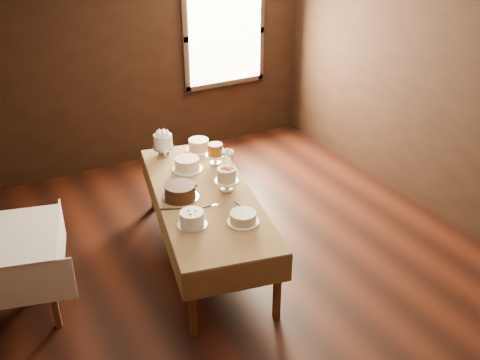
% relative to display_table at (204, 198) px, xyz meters
% --- Properties ---
extents(floor, '(5.00, 6.00, 0.01)m').
position_rel_display_table_xyz_m(floor, '(0.24, -0.49, -0.68)').
color(floor, black).
rests_on(floor, ground).
extents(wall_back, '(5.00, 0.02, 2.80)m').
position_rel_display_table_xyz_m(wall_back, '(0.24, 2.51, 0.72)').
color(wall_back, black).
rests_on(wall_back, ground).
extents(wall_right, '(0.02, 6.00, 2.80)m').
position_rel_display_table_xyz_m(wall_right, '(2.74, -0.49, 0.72)').
color(wall_right, black).
rests_on(wall_right, ground).
extents(window, '(1.10, 0.05, 1.30)m').
position_rel_display_table_xyz_m(window, '(1.54, 2.45, 0.92)').
color(window, '#FFEABF').
rests_on(window, wall_back).
extents(display_table, '(1.41, 2.50, 0.73)m').
position_rel_display_table_xyz_m(display_table, '(0.00, 0.00, 0.00)').
color(display_table, '#4E2C15').
rests_on(display_table, ground).
extents(side_table, '(1.11, 1.11, 0.76)m').
position_rel_display_table_xyz_m(side_table, '(-1.84, 0.12, -0.00)').
color(side_table, '#4E2C15').
rests_on(side_table, ground).
extents(cake_meringue, '(0.24, 0.24, 0.26)m').
position_rel_display_table_xyz_m(cake_meringue, '(-0.01, 1.01, 0.17)').
color(cake_meringue, silver).
rests_on(cake_meringue, display_table).
extents(cake_speckled, '(0.29, 0.29, 0.14)m').
position_rel_display_table_xyz_m(cake_speckled, '(0.38, 0.93, 0.12)').
color(cake_speckled, white).
rests_on(cake_speckled, display_table).
extents(cake_lattice, '(0.36, 0.36, 0.12)m').
position_rel_display_table_xyz_m(cake_lattice, '(0.07, 0.55, 0.11)').
color(cake_lattice, white).
rests_on(cake_lattice, display_table).
extents(cake_caramel, '(0.22, 0.22, 0.25)m').
position_rel_display_table_xyz_m(cake_caramel, '(0.39, 0.53, 0.16)').
color(cake_caramel, white).
rests_on(cake_caramel, display_table).
extents(cake_chocolate, '(0.38, 0.38, 0.14)m').
position_rel_display_table_xyz_m(cake_chocolate, '(-0.24, 0.04, 0.12)').
color(cake_chocolate, silver).
rests_on(cake_chocolate, display_table).
extents(cake_flowers, '(0.26, 0.26, 0.25)m').
position_rel_display_table_xyz_m(cake_flowers, '(0.22, -0.04, 0.16)').
color(cake_flowers, white).
rests_on(cake_flowers, display_table).
extents(cake_swirl, '(0.27, 0.27, 0.14)m').
position_rel_display_table_xyz_m(cake_swirl, '(-0.34, -0.47, 0.12)').
color(cake_swirl, silver).
rests_on(cake_swirl, display_table).
extents(cake_cream, '(0.33, 0.33, 0.10)m').
position_rel_display_table_xyz_m(cake_cream, '(0.07, -0.65, 0.10)').
color(cake_cream, white).
rests_on(cake_cream, display_table).
extents(cake_server_a, '(0.24, 0.06, 0.01)m').
position_rel_display_table_xyz_m(cake_server_a, '(0.04, -0.26, 0.06)').
color(cake_server_a, silver).
rests_on(cake_server_a, display_table).
extents(cake_server_b, '(0.07, 0.24, 0.01)m').
position_rel_display_table_xyz_m(cake_server_b, '(0.21, -0.46, 0.06)').
color(cake_server_b, silver).
rests_on(cake_server_b, display_table).
extents(cake_server_c, '(0.03, 0.24, 0.01)m').
position_rel_display_table_xyz_m(cake_server_c, '(0.01, 0.34, 0.06)').
color(cake_server_c, silver).
rests_on(cake_server_c, display_table).
extents(cake_server_e, '(0.23, 0.12, 0.01)m').
position_rel_display_table_xyz_m(cake_server_e, '(-0.34, -0.15, 0.06)').
color(cake_server_e, silver).
rests_on(cake_server_e, display_table).
extents(flower_vase, '(0.18, 0.18, 0.13)m').
position_rel_display_table_xyz_m(flower_vase, '(0.33, 0.13, 0.12)').
color(flower_vase, '#2D2823').
rests_on(flower_vase, display_table).
extents(flower_bouquet, '(0.14, 0.14, 0.20)m').
position_rel_display_table_xyz_m(flower_bouquet, '(0.33, 0.13, 0.31)').
color(flower_bouquet, white).
rests_on(flower_bouquet, flower_vase).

